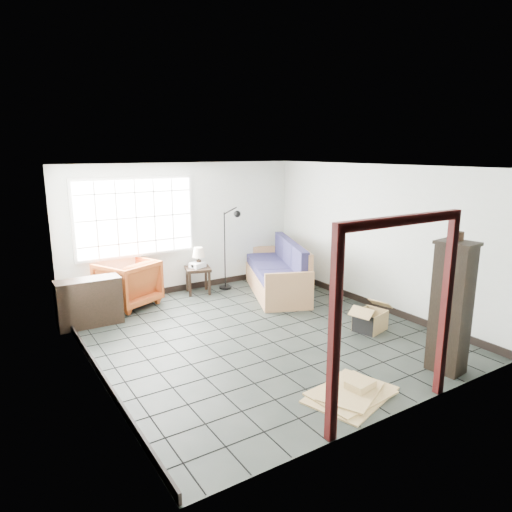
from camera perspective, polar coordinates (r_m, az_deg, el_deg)
ground at (r=7.35m, az=0.14°, el=-9.57°), size 5.50×5.50×0.00m
room_shell at (r=6.91m, az=0.02°, el=3.47°), size 5.02×5.52×2.61m
window_panel at (r=8.92m, az=-14.83°, el=4.69°), size 2.32×0.08×1.52m
doorway_trim at (r=4.96m, az=17.24°, el=-4.55°), size 1.80×0.08×2.20m
futon_sofa at (r=9.29m, az=2.91°, el=-2.25°), size 1.74×2.54×1.06m
armchair at (r=8.77m, az=-15.76°, el=-3.02°), size 1.20×1.17×0.95m
side_table at (r=9.27m, az=-7.27°, el=-2.00°), size 0.60×0.60×0.53m
table_lamp at (r=9.25m, az=-7.19°, el=0.33°), size 0.31×0.31×0.40m
projector at (r=9.24m, az=-7.33°, el=-1.11°), size 0.35×0.31×0.10m
floor_lamp at (r=9.42m, az=-3.16°, el=1.30°), size 0.46×0.39×1.71m
console_shelf at (r=8.02m, az=-20.12°, el=-5.44°), size 1.03×0.42×0.79m
tall_shelf at (r=6.36m, az=23.22°, el=-5.87°), size 0.42×0.51×1.73m
pot at (r=6.24m, az=23.93°, el=2.32°), size 0.19×0.19×0.11m
open_box at (r=7.63m, az=14.08°, el=-7.84°), size 0.85×0.55×0.44m
cardboard_pile at (r=5.74m, az=11.91°, el=-16.31°), size 1.23×1.03×0.15m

